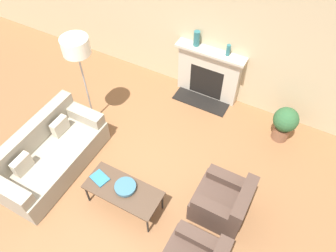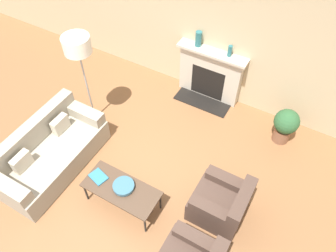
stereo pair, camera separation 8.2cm
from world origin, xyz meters
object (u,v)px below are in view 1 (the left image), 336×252
(potted_plant, at_px, (285,122))
(armchair_far, at_px, (223,202))
(coffee_table, at_px, (123,191))
(floor_lamp, at_px, (77,52))
(couch, at_px, (50,155))
(book, at_px, (100,178))
(bowl, at_px, (125,187))
(mantel_vase_left, at_px, (197,38))
(mantel_vase_center_left, at_px, (228,50))
(fireplace, at_px, (208,74))

(potted_plant, bearing_deg, armchair_far, -101.38)
(coffee_table, bearing_deg, floor_lamp, 141.29)
(couch, bearing_deg, floor_lamp, 2.53)
(book, relative_size, floor_lamp, 0.17)
(bowl, bearing_deg, coffee_table, -128.40)
(couch, relative_size, armchair_far, 2.49)
(coffee_table, relative_size, bowl, 3.63)
(couch, relative_size, mantel_vase_left, 6.60)
(armchair_far, distance_m, floor_lamp, 3.27)
(coffee_table, distance_m, book, 0.42)
(couch, bearing_deg, mantel_vase_center_left, -33.07)
(floor_lamp, bearing_deg, couch, -87.47)
(book, bearing_deg, coffee_table, 16.76)
(fireplace, bearing_deg, mantel_vase_left, 177.31)
(coffee_table, xyz_separation_m, mantel_vase_center_left, (0.41, 2.94, 0.78))
(armchair_far, bearing_deg, mantel_vase_left, -145.56)
(floor_lamp, bearing_deg, fireplace, 45.82)
(book, relative_size, mantel_vase_center_left, 1.45)
(couch, height_order, armchair_far, couch)
(armchair_far, bearing_deg, floor_lamp, -102.25)
(armchair_far, height_order, floor_lamp, floor_lamp)
(mantel_vase_left, bearing_deg, bowl, -85.18)
(fireplace, height_order, mantel_vase_center_left, mantel_vase_center_left)
(mantel_vase_left, bearing_deg, armchair_far, -55.56)
(couch, bearing_deg, book, -91.67)
(coffee_table, height_order, floor_lamp, floor_lamp)
(mantel_vase_left, bearing_deg, mantel_vase_center_left, 0.00)
(mantel_vase_left, xyz_separation_m, mantel_vase_center_left, (0.63, 0.00, -0.04))
(fireplace, height_order, armchair_far, fireplace)
(armchair_far, bearing_deg, couch, -78.63)
(couch, distance_m, book, 1.09)
(armchair_far, height_order, mantel_vase_center_left, mantel_vase_center_left)
(fireplace, height_order, couch, fireplace)
(floor_lamp, bearing_deg, potted_plant, 20.92)
(armchair_far, distance_m, mantel_vase_left, 2.99)
(mantel_vase_left, bearing_deg, coffee_table, -85.76)
(fireplace, xyz_separation_m, armchair_far, (1.29, -2.33, -0.24))
(book, xyz_separation_m, mantel_vase_center_left, (0.82, 2.95, 0.74))
(bowl, bearing_deg, mantel_vase_center_left, 82.52)
(potted_plant, bearing_deg, book, -130.98)
(couch, height_order, book, couch)
(bowl, distance_m, book, 0.44)
(mantel_vase_center_left, bearing_deg, coffee_table, -97.91)
(couch, relative_size, coffee_table, 1.66)
(fireplace, xyz_separation_m, book, (-0.51, -2.94, -0.07))
(couch, height_order, mantel_vase_center_left, mantel_vase_center_left)
(armchair_far, xyz_separation_m, book, (-1.80, -0.61, 0.17))
(coffee_table, xyz_separation_m, floor_lamp, (-1.55, 1.24, 1.17))
(fireplace, xyz_separation_m, potted_plant, (1.68, -0.42, -0.13))
(armchair_far, xyz_separation_m, mantel_vase_center_left, (-0.98, 2.34, 0.91))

